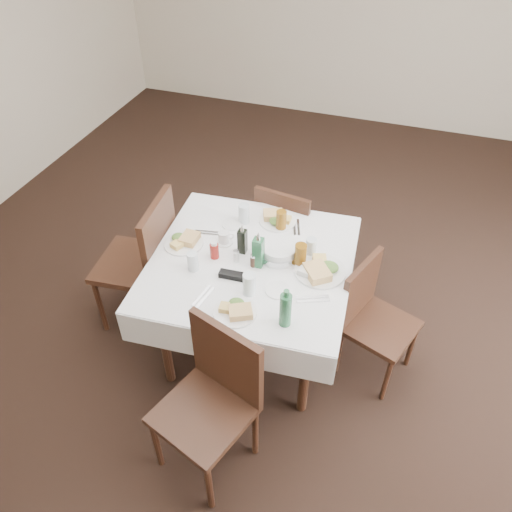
# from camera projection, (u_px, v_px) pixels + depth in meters

# --- Properties ---
(ground_plane) EXTENTS (7.00, 7.00, 0.00)m
(ground_plane) POSITION_uv_depth(u_px,v_px,m) (284.00, 324.00, 3.63)
(ground_plane) COLOR black
(room_shell) EXTENTS (6.04, 7.04, 2.80)m
(room_shell) POSITION_uv_depth(u_px,v_px,m) (297.00, 99.00, 2.50)
(room_shell) COLOR beige
(room_shell) RESTS_ON ground
(dining_table) EXTENTS (1.29, 1.29, 0.76)m
(dining_table) POSITION_uv_depth(u_px,v_px,m) (251.00, 271.00, 3.07)
(dining_table) COLOR black
(dining_table) RESTS_ON ground
(chair_north) EXTENTS (0.47, 0.47, 0.87)m
(chair_north) POSITION_uv_depth(u_px,v_px,m) (286.00, 229.00, 3.67)
(chair_north) COLOR black
(chair_north) RESTS_ON ground
(chair_south) EXTENTS (0.56, 0.56, 0.94)m
(chair_south) POSITION_uv_depth(u_px,v_px,m) (214.00, 393.00, 2.58)
(chair_south) COLOR black
(chair_south) RESTS_ON ground
(chair_east) EXTENTS (0.51, 0.51, 0.83)m
(chair_east) POSITION_uv_depth(u_px,v_px,m) (371.00, 313.00, 3.07)
(chair_east) COLOR black
(chair_east) RESTS_ON ground
(chair_west) EXTENTS (0.52, 0.52, 1.01)m
(chair_west) POSITION_uv_depth(u_px,v_px,m) (146.00, 256.00, 3.32)
(chair_west) COLOR black
(chair_west) RESTS_ON ground
(meal_north) EXTENTS (0.25, 0.25, 0.05)m
(meal_north) POSITION_uv_depth(u_px,v_px,m) (277.00, 219.00, 3.29)
(meal_north) COLOR white
(meal_north) RESTS_ON dining_table
(meal_south) EXTENTS (0.24, 0.24, 0.05)m
(meal_south) POSITION_uv_depth(u_px,v_px,m) (236.00, 310.00, 2.68)
(meal_south) COLOR white
(meal_south) RESTS_ON dining_table
(meal_east) EXTENTS (0.30, 0.30, 0.07)m
(meal_east) POSITION_uv_depth(u_px,v_px,m) (321.00, 270.00, 2.91)
(meal_east) COLOR white
(meal_east) RESTS_ON dining_table
(meal_west) EXTENTS (0.25, 0.25, 0.05)m
(meal_west) POSITION_uv_depth(u_px,v_px,m) (184.00, 241.00, 3.12)
(meal_west) COLOR white
(meal_west) RESTS_ON dining_table
(side_plate_a) EXTENTS (0.14, 0.14, 0.01)m
(side_plate_a) POSITION_uv_depth(u_px,v_px,m) (233.00, 224.00, 3.27)
(side_plate_a) COLOR white
(side_plate_a) RESTS_ON dining_table
(side_plate_b) EXTENTS (0.14, 0.14, 0.01)m
(side_plate_b) POSITION_uv_depth(u_px,v_px,m) (278.00, 290.00, 2.81)
(side_plate_b) COLOR white
(side_plate_b) RESTS_ON dining_table
(water_n) EXTENTS (0.07, 0.07, 0.13)m
(water_n) POSITION_uv_depth(u_px,v_px,m) (244.00, 214.00, 3.26)
(water_n) COLOR silver
(water_n) RESTS_ON dining_table
(water_s) EXTENTS (0.07, 0.07, 0.14)m
(water_s) POSITION_uv_depth(u_px,v_px,m) (249.00, 284.00, 2.76)
(water_s) COLOR silver
(water_s) RESTS_ON dining_table
(water_e) EXTENTS (0.07, 0.07, 0.12)m
(water_e) POSITION_uv_depth(u_px,v_px,m) (311.00, 247.00, 3.01)
(water_e) COLOR silver
(water_e) RESTS_ON dining_table
(water_w) EXTENTS (0.06, 0.06, 0.12)m
(water_w) POSITION_uv_depth(u_px,v_px,m) (193.00, 261.00, 2.91)
(water_w) COLOR silver
(water_w) RESTS_ON dining_table
(iced_tea_a) EXTENTS (0.07, 0.07, 0.14)m
(iced_tea_a) POSITION_uv_depth(u_px,v_px,m) (281.00, 220.00, 3.20)
(iced_tea_a) COLOR brown
(iced_tea_a) RESTS_ON dining_table
(iced_tea_b) EXTENTS (0.07, 0.07, 0.15)m
(iced_tea_b) POSITION_uv_depth(u_px,v_px,m) (300.00, 255.00, 2.94)
(iced_tea_b) COLOR brown
(iced_tea_b) RESTS_ON dining_table
(bread_basket) EXTENTS (0.24, 0.24, 0.08)m
(bread_basket) POSITION_uv_depth(u_px,v_px,m) (279.00, 251.00, 3.02)
(bread_basket) COLOR silver
(bread_basket) RESTS_ON dining_table
(oil_cruet_dark) EXTENTS (0.05, 0.05, 0.21)m
(oil_cruet_dark) POSITION_uv_depth(u_px,v_px,m) (242.00, 240.00, 3.01)
(oil_cruet_dark) COLOR black
(oil_cruet_dark) RESTS_ON dining_table
(oil_cruet_green) EXTENTS (0.06, 0.06, 0.25)m
(oil_cruet_green) POSITION_uv_depth(u_px,v_px,m) (258.00, 251.00, 2.91)
(oil_cruet_green) COLOR #29683F
(oil_cruet_green) RESTS_ON dining_table
(ketchup_bottle) EXTENTS (0.05, 0.05, 0.12)m
(ketchup_bottle) POSITION_uv_depth(u_px,v_px,m) (214.00, 250.00, 3.00)
(ketchup_bottle) COLOR maroon
(ketchup_bottle) RESTS_ON dining_table
(salt_shaker) EXTENTS (0.04, 0.04, 0.08)m
(salt_shaker) POSITION_uv_depth(u_px,v_px,m) (236.00, 256.00, 2.98)
(salt_shaker) COLOR white
(salt_shaker) RESTS_ON dining_table
(pepper_shaker) EXTENTS (0.04, 0.04, 0.09)m
(pepper_shaker) POSITION_uv_depth(u_px,v_px,m) (253.00, 260.00, 2.95)
(pepper_shaker) COLOR #432A1D
(pepper_shaker) RESTS_ON dining_table
(coffee_mug) EXTENTS (0.12, 0.11, 0.08)m
(coffee_mug) POSITION_uv_depth(u_px,v_px,m) (224.00, 238.00, 3.11)
(coffee_mug) COLOR white
(coffee_mug) RESTS_ON dining_table
(sunglasses) EXTENTS (0.16, 0.06, 0.03)m
(sunglasses) POSITION_uv_depth(u_px,v_px,m) (233.00, 275.00, 2.89)
(sunglasses) COLOR black
(sunglasses) RESTS_ON dining_table
(green_bottle) EXTENTS (0.06, 0.06, 0.24)m
(green_bottle) POSITION_uv_depth(u_px,v_px,m) (285.00, 309.00, 2.56)
(green_bottle) COLOR #29683F
(green_bottle) RESTS_ON dining_table
(sugar_caddy) EXTENTS (0.11, 0.07, 0.05)m
(sugar_caddy) POSITION_uv_depth(u_px,v_px,m) (307.00, 273.00, 2.88)
(sugar_caddy) COLOR white
(sugar_caddy) RESTS_ON dining_table
(cutlery_n) EXTENTS (0.09, 0.18, 0.01)m
(cutlery_n) POSITION_uv_depth(u_px,v_px,m) (296.00, 227.00, 3.25)
(cutlery_n) COLOR silver
(cutlery_n) RESTS_ON dining_table
(cutlery_s) EXTENTS (0.07, 0.18, 0.01)m
(cutlery_s) POSITION_uv_depth(u_px,v_px,m) (203.00, 296.00, 2.78)
(cutlery_s) COLOR silver
(cutlery_s) RESTS_ON dining_table
(cutlery_e) EXTENTS (0.19, 0.11, 0.01)m
(cutlery_e) POSITION_uv_depth(u_px,v_px,m) (313.00, 299.00, 2.76)
(cutlery_e) COLOR silver
(cutlery_e) RESTS_ON dining_table
(cutlery_w) EXTENTS (0.17, 0.07, 0.01)m
(cutlery_w) POSITION_uv_depth(u_px,v_px,m) (207.00, 233.00, 3.21)
(cutlery_w) COLOR silver
(cutlery_w) RESTS_ON dining_table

